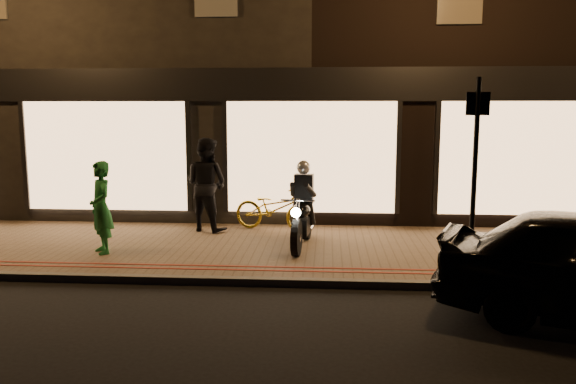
{
  "coord_description": "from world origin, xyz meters",
  "views": [
    {
      "loc": [
        0.36,
        -8.06,
        2.65
      ],
      "look_at": [
        -0.38,
        2.29,
        1.1
      ],
      "focal_mm": 35.0,
      "sensor_mm": 36.0,
      "label": 1
    }
  ],
  "objects_px": {
    "bicycle_gold": "(274,209)",
    "motorcycle": "(302,214)",
    "sign_post": "(475,164)",
    "person_green": "(101,208)"
  },
  "relations": [
    {
      "from": "bicycle_gold",
      "to": "motorcycle",
      "type": "bearing_deg",
      "value": -133.96
    },
    {
      "from": "sign_post",
      "to": "motorcycle",
      "type": "bearing_deg",
      "value": 153.69
    },
    {
      "from": "motorcycle",
      "to": "bicycle_gold",
      "type": "distance_m",
      "value": 1.47
    },
    {
      "from": "motorcycle",
      "to": "person_green",
      "type": "distance_m",
      "value": 3.57
    },
    {
      "from": "person_green",
      "to": "bicycle_gold",
      "type": "bearing_deg",
      "value": 87.06
    },
    {
      "from": "motorcycle",
      "to": "sign_post",
      "type": "distance_m",
      "value": 3.21
    },
    {
      "from": "motorcycle",
      "to": "person_green",
      "type": "height_order",
      "value": "person_green"
    },
    {
      "from": "bicycle_gold",
      "to": "person_green",
      "type": "bearing_deg",
      "value": 145.18
    },
    {
      "from": "sign_post",
      "to": "person_green",
      "type": "distance_m",
      "value": 6.3
    },
    {
      "from": "bicycle_gold",
      "to": "person_green",
      "type": "xyz_separation_m",
      "value": [
        -2.85,
        -2.03,
        0.35
      ]
    }
  ]
}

